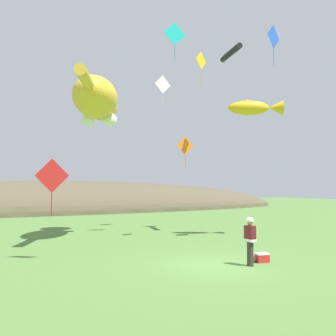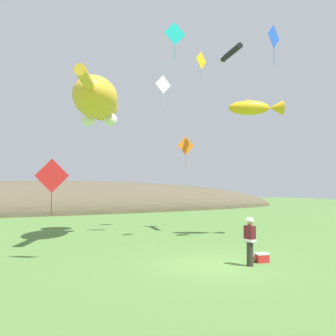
{
  "view_description": "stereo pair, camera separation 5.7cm",
  "coord_description": "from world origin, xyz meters",
  "px_view_note": "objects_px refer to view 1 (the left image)",
  "views": [
    {
      "loc": [
        -7.9,
        -11.76,
        2.96
      ],
      "look_at": [
        0.0,
        4.0,
        3.79
      ],
      "focal_mm": 40.0,
      "sensor_mm": 36.0,
      "label": 1
    },
    {
      "loc": [
        -7.85,
        -11.78,
        2.96
      ],
      "look_at": [
        0.0,
        4.0,
        3.79
      ],
      "focal_mm": 40.0,
      "sensor_mm": 36.0,
      "label": 2
    }
  ],
  "objects_px": {
    "kite_spool": "(255,259)",
    "kite_giant_cat": "(97,100)",
    "kite_diamond_blue": "(273,37)",
    "kite_diamond_white": "(163,85)",
    "kite_diamond_teal": "(175,34)",
    "kite_diamond_red": "(52,176)",
    "kite_diamond_orange": "(185,146)",
    "kite_tube_streamer": "(231,53)",
    "kite_diamond_gold": "(201,61)",
    "picnic_cooler": "(262,258)",
    "kite_fish_windsock": "(255,108)",
    "festival_attendant": "(250,240)"
  },
  "relations": [
    {
      "from": "festival_attendant",
      "to": "kite_diamond_red",
      "type": "relative_size",
      "value": 0.79
    },
    {
      "from": "kite_spool",
      "to": "kite_giant_cat",
      "type": "relative_size",
      "value": 0.03
    },
    {
      "from": "kite_spool",
      "to": "kite_diamond_teal",
      "type": "distance_m",
      "value": 14.04
    },
    {
      "from": "kite_giant_cat",
      "to": "kite_diamond_teal",
      "type": "xyz_separation_m",
      "value": [
        4.18,
        -1.67,
        4.04
      ]
    },
    {
      "from": "festival_attendant",
      "to": "kite_giant_cat",
      "type": "bearing_deg",
      "value": 107.42
    },
    {
      "from": "kite_spool",
      "to": "kite_tube_streamer",
      "type": "xyz_separation_m",
      "value": [
        4.22,
        7.22,
        11.1
      ]
    },
    {
      "from": "kite_diamond_teal",
      "to": "kite_diamond_white",
      "type": "bearing_deg",
      "value": 74.01
    },
    {
      "from": "kite_diamond_orange",
      "to": "kite_diamond_white",
      "type": "distance_m",
      "value": 4.56
    },
    {
      "from": "kite_spool",
      "to": "kite_diamond_gold",
      "type": "distance_m",
      "value": 11.12
    },
    {
      "from": "festival_attendant",
      "to": "kite_spool",
      "type": "distance_m",
      "value": 1.13
    },
    {
      "from": "festival_attendant",
      "to": "kite_diamond_red",
      "type": "distance_m",
      "value": 8.0
    },
    {
      "from": "picnic_cooler",
      "to": "kite_diamond_orange",
      "type": "relative_size",
      "value": 0.24
    },
    {
      "from": "kite_tube_streamer",
      "to": "kite_diamond_blue",
      "type": "relative_size",
      "value": 1.2
    },
    {
      "from": "kite_tube_streamer",
      "to": "kite_diamond_gold",
      "type": "bearing_deg",
      "value": -152.09
    },
    {
      "from": "kite_diamond_blue",
      "to": "kite_diamond_red",
      "type": "height_order",
      "value": "kite_diamond_blue"
    },
    {
      "from": "kite_spool",
      "to": "kite_tube_streamer",
      "type": "distance_m",
      "value": 13.9
    },
    {
      "from": "festival_attendant",
      "to": "kite_tube_streamer",
      "type": "distance_m",
      "value": 13.7
    },
    {
      "from": "kite_diamond_teal",
      "to": "kite_diamond_blue",
      "type": "bearing_deg",
      "value": -49.31
    },
    {
      "from": "kite_spool",
      "to": "kite_diamond_red",
      "type": "bearing_deg",
      "value": 152.61
    },
    {
      "from": "picnic_cooler",
      "to": "kite_fish_windsock",
      "type": "xyz_separation_m",
      "value": [
        4.33,
        5.54,
        7.28
      ]
    },
    {
      "from": "kite_giant_cat",
      "to": "kite_diamond_gold",
      "type": "xyz_separation_m",
      "value": [
        4.69,
        -3.78,
        1.87
      ]
    },
    {
      "from": "kite_spool",
      "to": "kite_diamond_gold",
      "type": "bearing_deg",
      "value": 79.63
    },
    {
      "from": "festival_attendant",
      "to": "kite_spool",
      "type": "height_order",
      "value": "festival_attendant"
    },
    {
      "from": "kite_diamond_orange",
      "to": "kite_diamond_teal",
      "type": "bearing_deg",
      "value": -127.98
    },
    {
      "from": "kite_giant_cat",
      "to": "kite_diamond_white",
      "type": "relative_size",
      "value": 3.71
    },
    {
      "from": "kite_diamond_red",
      "to": "kite_diamond_orange",
      "type": "bearing_deg",
      "value": 35.6
    },
    {
      "from": "kite_diamond_blue",
      "to": "kite_diamond_white",
      "type": "bearing_deg",
      "value": 107.17
    },
    {
      "from": "kite_giant_cat",
      "to": "kite_diamond_red",
      "type": "xyz_separation_m",
      "value": [
        -3.37,
        -5.65,
        -4.52
      ]
    },
    {
      "from": "kite_diamond_gold",
      "to": "kite_diamond_white",
      "type": "xyz_separation_m",
      "value": [
        0.63,
        6.07,
        0.25
      ]
    },
    {
      "from": "picnic_cooler",
      "to": "kite_diamond_orange",
      "type": "xyz_separation_m",
      "value": [
        2.8,
        11.0,
        5.51
      ]
    },
    {
      "from": "kite_diamond_blue",
      "to": "kite_diamond_white",
      "type": "xyz_separation_m",
      "value": [
        -2.54,
        8.23,
        -0.86
      ]
    },
    {
      "from": "kite_fish_windsock",
      "to": "kite_diamond_orange",
      "type": "distance_m",
      "value": 5.95
    },
    {
      "from": "kite_diamond_white",
      "to": "kite_giant_cat",
      "type": "bearing_deg",
      "value": -156.73
    },
    {
      "from": "kite_diamond_gold",
      "to": "picnic_cooler",
      "type": "bearing_deg",
      "value": -97.9
    },
    {
      "from": "kite_diamond_teal",
      "to": "picnic_cooler",
      "type": "bearing_deg",
      "value": -92.06
    },
    {
      "from": "kite_diamond_gold",
      "to": "kite_diamond_teal",
      "type": "bearing_deg",
      "value": 103.51
    },
    {
      "from": "kite_spool",
      "to": "kite_diamond_red",
      "type": "relative_size",
      "value": 0.11
    },
    {
      "from": "kite_diamond_gold",
      "to": "kite_fish_windsock",
      "type": "bearing_deg",
      "value": -2.1
    },
    {
      "from": "kite_spool",
      "to": "picnic_cooler",
      "type": "xyz_separation_m",
      "value": [
        0.22,
        -0.14,
        0.06
      ]
    },
    {
      "from": "festival_attendant",
      "to": "kite_giant_cat",
      "type": "xyz_separation_m",
      "value": [
        -3.07,
        9.77,
        6.9
      ]
    },
    {
      "from": "kite_diamond_blue",
      "to": "kite_diamond_white",
      "type": "height_order",
      "value": "kite_diamond_blue"
    },
    {
      "from": "picnic_cooler",
      "to": "kite_diamond_red",
      "type": "relative_size",
      "value": 0.24
    },
    {
      "from": "picnic_cooler",
      "to": "kite_diamond_red",
      "type": "xyz_separation_m",
      "value": [
        -7.27,
        3.79,
        3.15
      ]
    },
    {
      "from": "kite_tube_streamer",
      "to": "kite_diamond_teal",
      "type": "distance_m",
      "value": 3.8
    },
    {
      "from": "kite_fish_windsock",
      "to": "kite_tube_streamer",
      "type": "distance_m",
      "value": 4.19
    },
    {
      "from": "kite_fish_windsock",
      "to": "kite_diamond_teal",
      "type": "relative_size",
      "value": 1.39
    },
    {
      "from": "kite_giant_cat",
      "to": "kite_fish_windsock",
      "type": "height_order",
      "value": "kite_giant_cat"
    },
    {
      "from": "festival_attendant",
      "to": "picnic_cooler",
      "type": "relative_size",
      "value": 3.31
    },
    {
      "from": "kite_fish_windsock",
      "to": "kite_diamond_teal",
      "type": "xyz_separation_m",
      "value": [
        -4.05,
        2.24,
        4.43
      ]
    },
    {
      "from": "kite_diamond_white",
      "to": "kite_diamond_red",
      "type": "relative_size",
      "value": 0.97
    }
  ]
}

